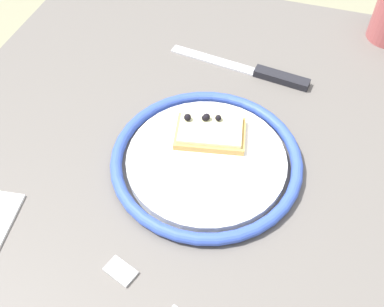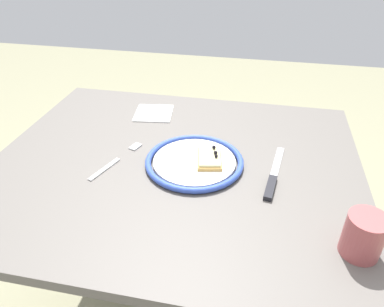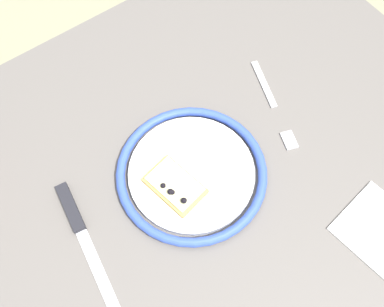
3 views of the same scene
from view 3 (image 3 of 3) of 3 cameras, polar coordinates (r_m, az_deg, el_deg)
The scene contains 7 objects.
ground_plane at distance 1.43m, azimuth 1.76°, elevation -12.78°, with size 6.00×6.00×0.00m, color gray.
dining_table at distance 0.86m, azimuth 2.89°, elevation -3.42°, with size 0.98×0.83×0.70m.
plate at distance 0.74m, azimuth 0.01°, elevation -2.63°, with size 0.26×0.26×0.02m.
pizza_slice_near at distance 0.72m, azimuth -2.29°, elevation -4.22°, with size 0.08×0.11×0.03m.
knife at distance 0.74m, azimuth -14.80°, elevation -9.04°, with size 0.05×0.24×0.01m.
fork at distance 0.83m, azimuth 10.62°, elevation 6.40°, with size 0.08×0.20×0.00m.
napkin at distance 0.78m, azimuth 23.52°, elevation -9.27°, with size 0.12×0.12×0.00m, color white.
Camera 3 is at (0.23, 0.24, 1.39)m, focal length 40.47 mm.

